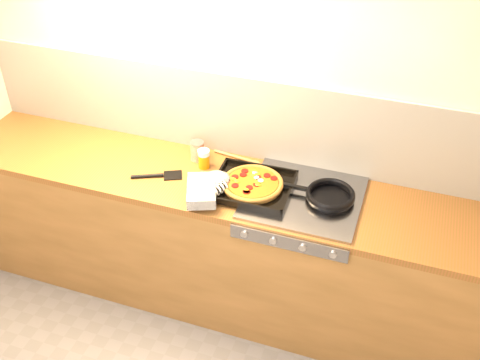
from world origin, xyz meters
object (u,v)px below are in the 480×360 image
at_px(tomato_can, 197,151).
at_px(juice_glass, 204,159).
at_px(frying_pan, 329,196).
at_px(pizza_on_tray, 239,185).

distance_m(tomato_can, juice_glass, 0.09).
xyz_separation_m(frying_pan, juice_glass, (-0.73, 0.08, 0.02)).
distance_m(pizza_on_tray, tomato_can, 0.39).
xyz_separation_m(pizza_on_tray, juice_glass, (-0.26, 0.15, 0.01)).
bearing_deg(frying_pan, tomato_can, 170.06).
bearing_deg(pizza_on_tray, tomato_can, 146.39).
bearing_deg(frying_pan, pizza_on_tray, -170.74).
distance_m(frying_pan, tomato_can, 0.81).
relative_size(pizza_on_tray, juice_glass, 5.02).
height_order(pizza_on_tray, juice_glass, juice_glass).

